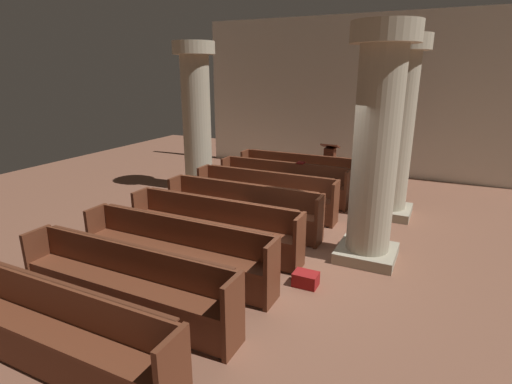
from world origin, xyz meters
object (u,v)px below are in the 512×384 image
at_px(pew_row_5, 176,248).
at_px(lectern, 329,166).
at_px(pillar_far_side, 197,116).
at_px(pew_row_3, 242,206).
at_px(hymn_book, 301,163).
at_px(pew_row_1, 283,180).
at_px(pew_row_7, 51,328).
at_px(pew_row_2, 265,192).
at_px(pew_row_0, 298,171).
at_px(pillar_aisle_rear, 376,145).
at_px(pew_row_4, 214,224).
at_px(pew_row_6, 125,281).
at_px(kneeler_box_red, 306,279).
at_px(pillar_aisle_side, 396,126).

height_order(pew_row_5, lectern, lectern).
relative_size(pew_row_5, pillar_far_side, 0.86).
xyz_separation_m(pew_row_3, hymn_book, (0.36, 2.28, 0.42)).
height_order(pew_row_1, pew_row_7, same).
xyz_separation_m(pew_row_2, pillar_far_side, (-2.36, 1.02, 1.41)).
xyz_separation_m(pew_row_1, lectern, (0.53, 2.10, -0.04)).
distance_m(pew_row_1, pew_row_7, 6.27).
xyz_separation_m(pew_row_0, pillar_aisle_rear, (2.41, -3.31, 1.41)).
relative_size(pew_row_4, pillar_far_side, 0.86).
bearing_deg(hymn_book, pew_row_5, -94.76).
bearing_deg(pew_row_4, pew_row_0, 90.00).
bearing_deg(pew_row_2, lectern, 80.43).
bearing_deg(pew_row_7, pew_row_0, 90.00).
distance_m(pew_row_4, pew_row_5, 1.04).
distance_m(pew_row_6, hymn_book, 5.45).
height_order(pew_row_1, hymn_book, hymn_book).
xyz_separation_m(pew_row_6, pew_row_7, (0.00, -1.04, 0.00)).
bearing_deg(pew_row_4, pillar_aisle_rear, 19.72).
height_order(pillar_far_side, kneeler_box_red, pillar_far_side).
bearing_deg(kneeler_box_red, pew_row_1, 116.79).
relative_size(pew_row_4, pillar_aisle_side, 0.86).
distance_m(pew_row_3, lectern, 4.23).
xyz_separation_m(pew_row_5, pillar_aisle_side, (2.41, 4.24, 1.41)).
height_order(pew_row_2, pillar_aisle_side, pillar_aisle_side).
height_order(pew_row_3, pew_row_6, same).
bearing_deg(pew_row_1, lectern, 75.83).
distance_m(pew_row_6, pew_row_7, 1.04).
xyz_separation_m(pew_row_0, lectern, (0.53, 1.06, -0.04)).
height_order(pew_row_6, pew_row_7, same).
bearing_deg(pew_row_7, pew_row_5, 90.00).
relative_size(pew_row_2, kneeler_box_red, 8.96).
xyz_separation_m(pew_row_3, pillar_aisle_side, (2.41, 2.15, 1.41)).
relative_size(pillar_aisle_side, kneeler_box_red, 10.44).
relative_size(pew_row_7, kneeler_box_red, 8.96).
bearing_deg(pew_row_5, pew_row_2, 90.00).
distance_m(pew_row_0, pew_row_6, 6.27).
bearing_deg(lectern, pew_row_5, -94.83).
distance_m(pillar_aisle_side, hymn_book, 2.28).
height_order(pew_row_0, pew_row_5, same).
height_order(pillar_aisle_side, lectern, pillar_aisle_side).
xyz_separation_m(pew_row_6, pillar_aisle_rear, (2.41, 2.95, 1.41)).
height_order(pew_row_7, kneeler_box_red, pew_row_7).
relative_size(pew_row_5, pew_row_7, 1.00).
bearing_deg(pew_row_6, pew_row_4, 90.00).
relative_size(pew_row_3, pillar_aisle_rear, 0.86).
distance_m(pew_row_6, pillar_aisle_side, 5.98).
distance_m(pew_row_7, hymn_book, 6.49).
xyz_separation_m(pew_row_3, lectern, (0.53, 4.19, -0.04)).
xyz_separation_m(pew_row_3, pillar_far_side, (-2.36, 2.07, 1.41)).
distance_m(pillar_far_side, lectern, 3.87).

